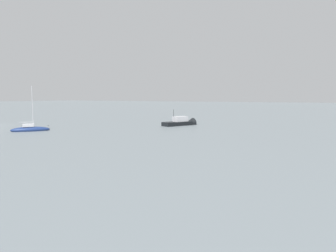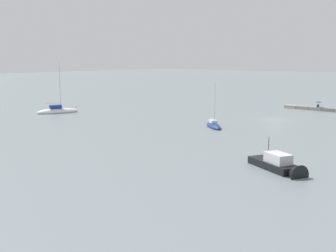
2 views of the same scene
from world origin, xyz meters
name	(u,v)px [view 1 (image 1 of 2)]	position (x,y,z in m)	size (l,w,h in m)	color
sailboat_navy_mid	(30,129)	(3.40, 13.83, 0.28)	(5.59, 4.90, 7.49)	navy
motorboat_black_near	(182,123)	(-16.85, 31.04, 0.41)	(7.18, 4.88, 3.89)	black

